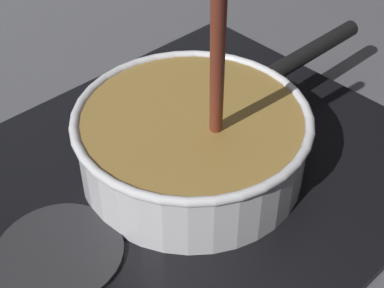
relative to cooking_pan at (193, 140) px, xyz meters
name	(u,v)px	position (x,y,z in m)	size (l,w,h in m)	color
ground	(245,237)	(-0.01, -0.10, -0.08)	(2.40, 1.60, 0.04)	#4C4C51
hob_plate	(192,173)	(0.00, 0.00, -0.05)	(0.56, 0.48, 0.01)	black
burner_ring	(192,167)	(0.00, 0.00, -0.04)	(0.16, 0.16, 0.01)	#592D0C
spare_burner	(59,252)	(-0.19, 0.00, -0.04)	(0.13, 0.13, 0.01)	#262628
cooking_pan	(193,140)	(0.00, 0.00, 0.00)	(0.45, 0.27, 0.30)	silver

